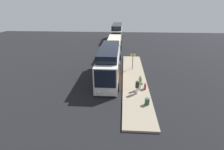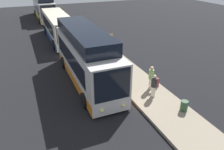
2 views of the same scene
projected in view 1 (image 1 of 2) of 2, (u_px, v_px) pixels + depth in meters
ground at (111, 79)px, 22.63m from camera, size 80.00×80.00×0.00m
platform at (134, 79)px, 22.41m from camera, size 20.00×2.91×0.18m
bus_lead at (109, 65)px, 22.19m from camera, size 10.20×2.76×4.06m
bus_second at (114, 47)px, 33.04m from camera, size 10.38×2.70×2.98m
bus_third at (117, 33)px, 45.35m from camera, size 11.67×2.80×4.15m
passenger_boarding at (137, 86)px, 18.30m from camera, size 0.44×0.44×1.58m
passenger_waiting at (140, 82)px, 19.12m from camera, size 0.61×0.50×1.71m
suitcase at (145, 86)px, 19.46m from camera, size 0.39×0.21×0.87m
sign_post at (133, 59)px, 24.97m from camera, size 0.10×0.75×2.37m
trash_bin at (147, 101)px, 16.48m from camera, size 0.44×0.44×0.65m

